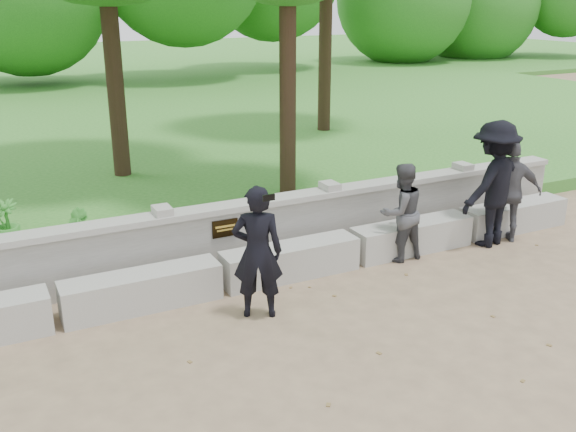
# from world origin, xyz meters

# --- Properties ---
(ground) EXTENTS (80.00, 80.00, 0.00)m
(ground) POSITION_xyz_m (0.00, 0.00, 0.00)
(ground) COLOR #967D5C
(ground) RESTS_ON ground
(lawn) EXTENTS (40.00, 22.00, 0.25)m
(lawn) POSITION_xyz_m (0.00, 14.00, 0.12)
(lawn) COLOR #2B6E22
(lawn) RESTS_ON ground
(concrete_bench) EXTENTS (11.90, 0.45, 0.45)m
(concrete_bench) POSITION_xyz_m (0.00, 1.90, 0.22)
(concrete_bench) COLOR #B1AEA7
(concrete_bench) RESTS_ON ground
(parapet_wall) EXTENTS (12.50, 0.35, 0.90)m
(parapet_wall) POSITION_xyz_m (0.00, 2.60, 0.46)
(parapet_wall) COLOR #A7A49D
(parapet_wall) RESTS_ON ground
(man_main) EXTENTS (0.69, 0.65, 1.59)m
(man_main) POSITION_xyz_m (0.16, 1.10, 0.80)
(man_main) COLOR black
(man_main) RESTS_ON ground
(visitor_left) EXTENTS (0.70, 0.56, 1.41)m
(visitor_left) POSITION_xyz_m (2.65, 1.74, 0.70)
(visitor_left) COLOR #404145
(visitor_left) RESTS_ON ground
(visitor_mid) EXTENTS (1.34, 0.95, 1.89)m
(visitor_mid) POSITION_xyz_m (4.21, 1.61, 0.94)
(visitor_mid) COLOR black
(visitor_mid) RESTS_ON ground
(visitor_right) EXTENTS (0.97, 0.81, 1.55)m
(visitor_right) POSITION_xyz_m (4.56, 1.61, 0.78)
(visitor_right) COLOR #48474D
(visitor_right) RESTS_ON ground
(shrub_b) EXTENTS (0.33, 0.39, 0.65)m
(shrub_b) POSITION_xyz_m (-1.48, 3.30, 0.57)
(shrub_b) COLOR #398E30
(shrub_b) RESTS_ON lawn
(shrub_d) EXTENTS (0.48, 0.48, 0.64)m
(shrub_d) POSITION_xyz_m (-2.30, 4.19, 0.57)
(shrub_d) COLOR #398E30
(shrub_d) RESTS_ON lawn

